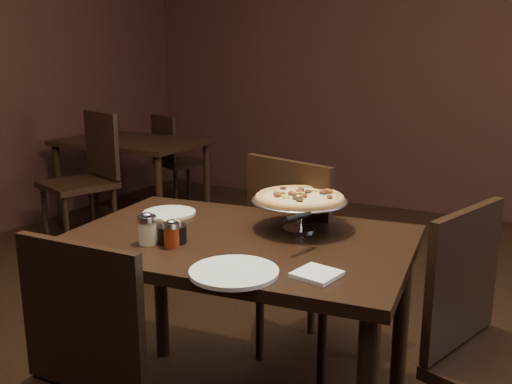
% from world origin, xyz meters
% --- Properties ---
extents(room, '(6.04, 7.04, 2.84)m').
position_xyz_m(room, '(0.06, 0.03, 1.40)').
color(room, black).
rests_on(room, ground).
extents(dining_table, '(1.31, 0.95, 0.77)m').
position_xyz_m(dining_table, '(-0.06, -0.03, 0.67)').
color(dining_table, black).
rests_on(dining_table, ground).
extents(background_table, '(1.17, 0.78, 0.73)m').
position_xyz_m(background_table, '(-2.20, 1.92, 0.63)').
color(background_table, black).
rests_on(background_table, ground).
extents(pizza_stand, '(0.36, 0.36, 0.15)m').
position_xyz_m(pizza_stand, '(0.10, 0.17, 0.89)').
color(pizza_stand, '#B6B6BD').
rests_on(pizza_stand, dining_table).
extents(parmesan_shaker, '(0.07, 0.07, 0.11)m').
position_xyz_m(parmesan_shaker, '(-0.30, -0.24, 0.83)').
color(parmesan_shaker, beige).
rests_on(parmesan_shaker, dining_table).
extents(pepper_flake_shaker, '(0.06, 0.06, 0.10)m').
position_xyz_m(pepper_flake_shaker, '(-0.21, -0.22, 0.82)').
color(pepper_flake_shaker, maroon).
rests_on(pepper_flake_shaker, dining_table).
extents(packet_caddy, '(0.10, 0.10, 0.08)m').
position_xyz_m(packet_caddy, '(-0.24, -0.18, 0.80)').
color(packet_caddy, black).
rests_on(packet_caddy, dining_table).
extents(napkin_stack, '(0.14, 0.14, 0.01)m').
position_xyz_m(napkin_stack, '(0.33, -0.24, 0.78)').
color(napkin_stack, white).
rests_on(napkin_stack, dining_table).
extents(plate_left, '(0.22, 0.22, 0.01)m').
position_xyz_m(plate_left, '(-0.47, 0.11, 0.78)').
color(plate_left, white).
rests_on(plate_left, dining_table).
extents(plate_near, '(0.27, 0.27, 0.01)m').
position_xyz_m(plate_near, '(0.11, -0.34, 0.78)').
color(plate_near, white).
rests_on(plate_near, dining_table).
extents(serving_spatula, '(0.14, 0.14, 0.02)m').
position_xyz_m(serving_spatula, '(0.19, -0.06, 0.89)').
color(serving_spatula, '#B6B6BD').
rests_on(serving_spatula, pizza_stand).
extents(chair_far, '(0.58, 0.58, 0.99)m').
position_xyz_m(chair_far, '(-0.01, 0.50, 0.54)').
color(chair_far, black).
rests_on(chair_far, ground).
extents(chair_side, '(0.55, 0.55, 0.94)m').
position_xyz_m(chair_side, '(0.82, 0.07, 0.52)').
color(chair_side, black).
rests_on(chair_side, ground).
extents(bg_chair_far, '(0.54, 0.54, 0.87)m').
position_xyz_m(bg_chair_far, '(-2.24, 2.57, 0.48)').
color(bg_chair_far, black).
rests_on(bg_chair_far, ground).
extents(bg_chair_near, '(0.60, 0.60, 1.00)m').
position_xyz_m(bg_chair_near, '(-2.15, 1.35, 0.55)').
color(bg_chair_near, black).
rests_on(bg_chair_near, ground).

